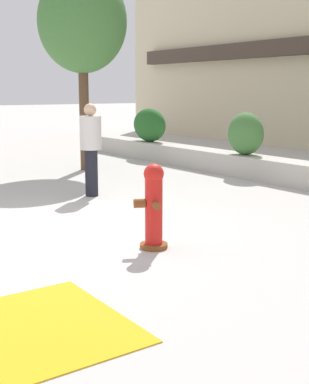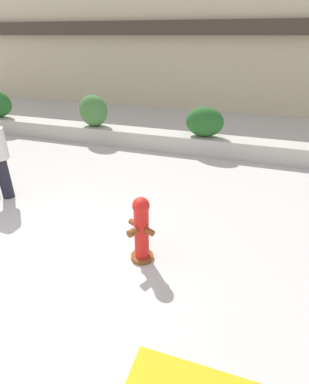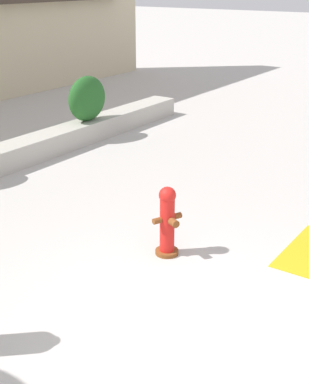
{
  "view_description": "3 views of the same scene",
  "coord_description": "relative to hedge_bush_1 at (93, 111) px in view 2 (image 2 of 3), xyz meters",
  "views": [
    {
      "loc": [
        6.89,
        -2.75,
        1.98
      ],
      "look_at": [
        1.29,
        1.18,
        0.66
      ],
      "focal_mm": 50.0,
      "sensor_mm": 36.0,
      "label": 1
    },
    {
      "loc": [
        2.88,
        -2.43,
        3.11
      ],
      "look_at": [
        1.55,
        1.58,
        0.88
      ],
      "focal_mm": 28.0,
      "sensor_mm": 36.0,
      "label": 2
    },
    {
      "loc": [
        -4.45,
        -2.91,
        3.89
      ],
      "look_at": [
        2.1,
        1.6,
        0.68
      ],
      "focal_mm": 50.0,
      "sensor_mm": 36.0,
      "label": 3
    }
  ],
  "objects": [
    {
      "name": "building_facade",
      "position": [
        1.95,
        5.98,
        3.0
      ],
      "size": [
        30.0,
        1.36,
        8.0
      ],
      "color": "beige",
      "rests_on": "ground"
    },
    {
      "name": "hedge_bush_1",
      "position": [
        0.0,
        0.0,
        0.0
      ],
      "size": [
        0.92,
        0.7,
        0.97
      ],
      "primitive_type": "ellipsoid",
      "color": "#427538",
      "rests_on": "planter_wall_low"
    },
    {
      "name": "ground_plane",
      "position": [
        1.95,
        -6.0,
        -0.98
      ],
      "size": [
        120.0,
        120.0,
        0.0
      ],
      "primitive_type": "plane",
      "color": "#BCB7B2"
    },
    {
      "name": "fire_hydrant",
      "position": [
        3.48,
        -5.01,
        -0.43
      ],
      "size": [
        0.47,
        0.48,
        1.08
      ],
      "color": "brown",
      "rests_on": "ground"
    },
    {
      "name": "planter_wall_low",
      "position": [
        1.95,
        0.0,
        -0.73
      ],
      "size": [
        18.0,
        0.7,
        0.5
      ],
      "primitive_type": "cube",
      "color": "#B7B2A8",
      "rests_on": "ground"
    },
    {
      "name": "hedge_bush_2",
      "position": [
        3.53,
        0.0,
        -0.07
      ],
      "size": [
        1.07,
        0.62,
        0.83
      ],
      "primitive_type": "ellipsoid",
      "color": "#235B23",
      "rests_on": "planter_wall_low"
    }
  ]
}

